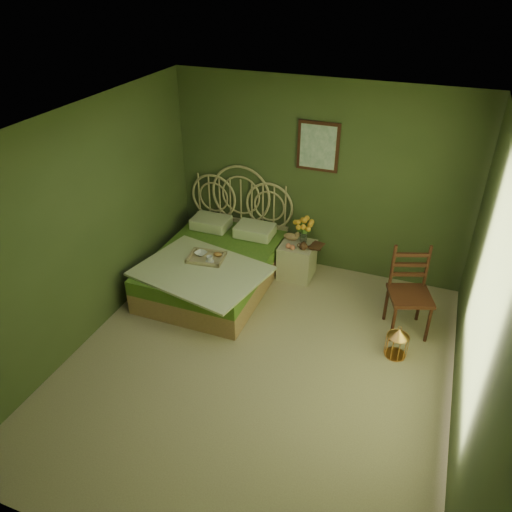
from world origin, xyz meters
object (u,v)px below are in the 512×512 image
at_px(nightstand, 298,254).
at_px(birdcage, 397,343).
at_px(chair, 412,286).
at_px(bed, 215,264).

relative_size(nightstand, birdcage, 2.55).
xyz_separation_m(nightstand, chair, (1.54, -0.60, 0.24)).
bearing_deg(bed, nightstand, 30.59).
height_order(nightstand, chair, chair).
relative_size(chair, birdcage, 2.88).
bearing_deg(nightstand, bed, -149.41).
bearing_deg(nightstand, chair, -21.18).
bearing_deg(chair, birdcage, -113.37).
relative_size(bed, chair, 2.07).
distance_m(chair, birdcage, 0.70).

